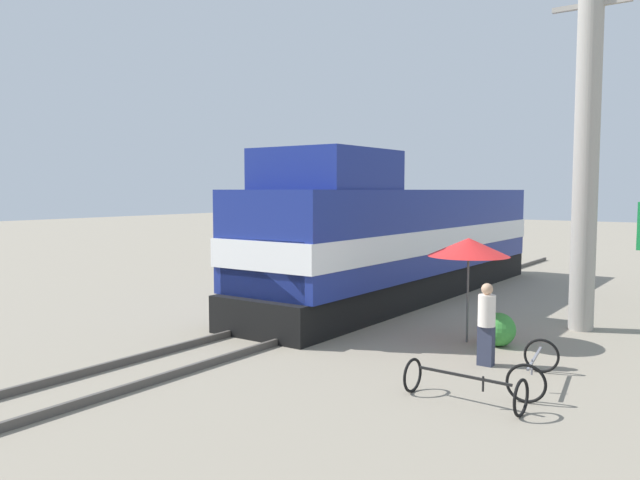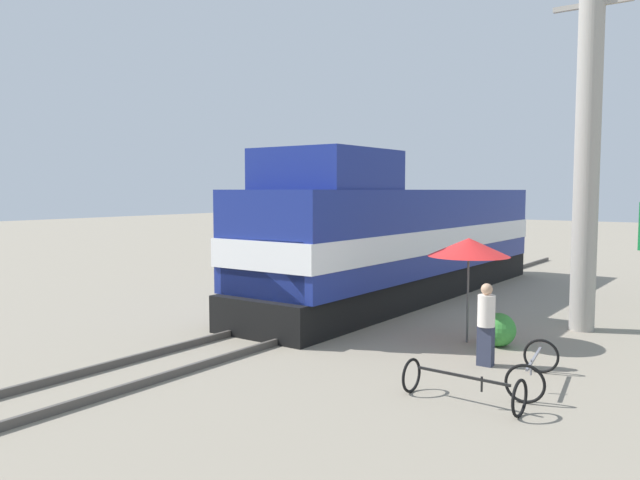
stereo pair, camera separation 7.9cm
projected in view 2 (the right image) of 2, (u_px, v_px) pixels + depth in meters
name	position (u px, v px, depth m)	size (l,w,h in m)	color
ground_plane	(336.00, 317.00, 17.07)	(120.00, 120.00, 0.00)	gray
rail_near	(315.00, 311.00, 17.48)	(0.08, 34.86, 0.15)	#4C4742
rail_far	(358.00, 317.00, 16.64)	(0.08, 34.86, 0.15)	#4C4742
locomotive	(400.00, 240.00, 19.83)	(3.07, 14.97, 4.52)	black
utility_pole	(587.00, 147.00, 15.07)	(1.80, 0.59, 8.93)	#9E998E
vendor_umbrella	(469.00, 247.00, 14.00)	(1.84, 1.84, 2.38)	#4C4C4C
shrub_cluster	(499.00, 330.00, 13.78)	(0.74, 0.74, 0.74)	#388C38
person_bystander	(486.00, 321.00, 12.22)	(0.34, 0.34, 1.64)	#2D3347
bicycle	(534.00, 368.00, 10.93)	(0.95, 2.02, 0.65)	black
bicycle_spare	(462.00, 385.00, 10.05)	(1.96, 0.68, 0.59)	black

